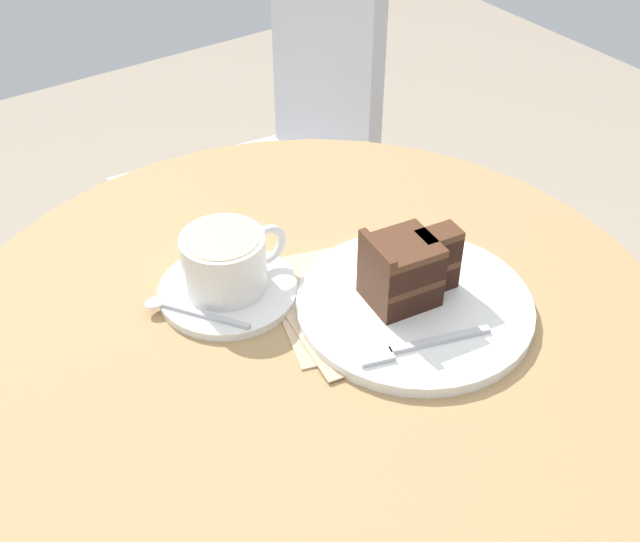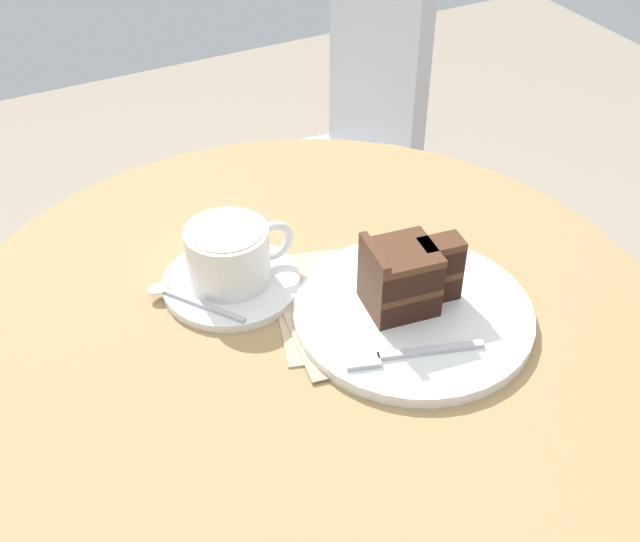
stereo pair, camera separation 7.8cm
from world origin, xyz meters
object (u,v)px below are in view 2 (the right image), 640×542
Objects in this scene: coffee_cup at (230,253)px; teaspoon at (184,298)px; saucer at (231,283)px; fork at (397,355)px; cafe_chair at (326,153)px; cake_plate at (413,314)px; napkin at (360,304)px; cake_slice at (406,276)px.

coffee_cup reaches higher than teaspoon.
saucer is 1.09× the size of fork.
saucer is at bearing -29.60° from cafe_chair.
teaspoon is 0.23m from cake_plate.
cake_plate is 1.11× the size of napkin.
saucer reaches higher than napkin.
saucer is at bearing -121.63° from coffee_cup.
cafe_chair is (0.43, 0.52, -0.22)m from teaspoon.
cake_slice is at bearing 108.97° from cake_plate.
fork is (0.09, -0.17, 0.01)m from saucer.
fork reaches higher than teaspoon.
cake_slice is 0.08m from fork.
teaspoon is 0.18m from napkin.
cafe_chair reaches higher than fork.
cafe_chair is at bearing 68.96° from cake_slice.
saucer is 0.20m from fork.
cafe_chair is at bearing 53.68° from saucer.
teaspoon is at bearing -32.01° from fork.
fork reaches higher than cake_plate.
cafe_chair is (0.29, 0.69, -0.23)m from fork.
cake_plate is 0.26× the size of cafe_chair.
saucer is 0.18m from cake_slice.
saucer is at bearing 139.85° from napkin.
fork is at bearing -62.34° from saucer.
teaspoon is 0.22m from cake_slice.
coffee_cup is 0.20m from fork.
teaspoon is at bearing -172.65° from saucer.
saucer is 1.43× the size of cake_slice.
cake_slice is at bearing -40.19° from saucer.
cake_plate is 1.82× the size of fork.
coffee_cup is 1.16× the size of cake_slice.
cake_slice is at bearing -40.29° from napkin.
coffee_cup is 0.13× the size of cafe_chair.
coffee_cup is 0.68m from cafe_chair.
coffee_cup is at bearing 138.43° from cake_slice.
saucer is 1.23× the size of coffee_cup.
teaspoon is 0.71m from cafe_chair.
coffee_cup is 0.49× the size of cake_plate.
teaspoon is 0.95× the size of cake_slice.
saucer is 0.67× the size of napkin.
saucer is 0.04m from coffee_cup.
coffee_cup is at bearing 58.37° from saucer.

